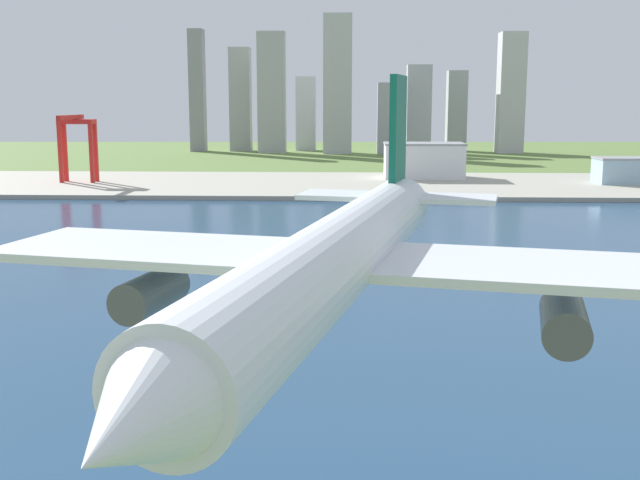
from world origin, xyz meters
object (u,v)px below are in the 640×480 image
at_px(port_crane_red, 76,135).
at_px(warehouse_main, 424,160).
at_px(warehouse_annex, 632,170).
at_px(airplane_landing, 339,259).

xyz_separation_m(port_crane_red, warehouse_main, (211.54, 38.19, -17.35)).
distance_m(port_crane_red, warehouse_annex, 333.78).
bearing_deg(warehouse_main, warehouse_annex, -14.05).
distance_m(airplane_landing, warehouse_annex, 463.53).
relative_size(port_crane_red, warehouse_annex, 0.94).
bearing_deg(warehouse_main, port_crane_red, -169.77).
height_order(airplane_landing, port_crane_red, airplane_landing).
bearing_deg(airplane_landing, warehouse_annex, 68.66).
xyz_separation_m(airplane_landing, port_crane_red, (-164.80, 422.95, -11.29)).
bearing_deg(warehouse_main, airplane_landing, -95.79).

